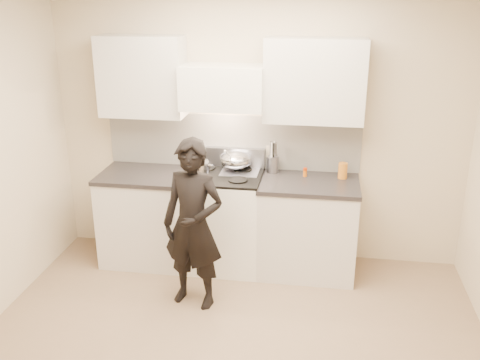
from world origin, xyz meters
name	(u,v)px	position (x,y,z in m)	size (l,w,h in m)	color
ground_plane	(227,357)	(0.00, 0.00, 0.00)	(4.00, 4.00, 0.00)	#81674F
room_shell	(226,138)	(-0.06, 0.37, 1.60)	(4.04, 3.54, 2.70)	#C4B49C
stove	(222,220)	(-0.30, 1.42, 0.47)	(0.76, 0.65, 0.96)	white
counter_right	(307,226)	(0.53, 1.43, 0.46)	(0.92, 0.67, 0.92)	silver
counter_left	(145,216)	(-1.08, 1.43, 0.46)	(0.82, 0.67, 0.92)	silver
wok	(236,160)	(-0.19, 1.57, 1.04)	(0.32, 0.39, 0.25)	silver
stock_pot	(198,169)	(-0.50, 1.32, 1.03)	(0.29, 0.25, 0.14)	silver
utensil_crock	(273,163)	(0.16, 1.63, 1.01)	(0.11, 0.11, 0.30)	#9294A0
spice_jar	(305,172)	(0.48, 1.56, 0.96)	(0.04, 0.04, 0.08)	#C75D0B
oil_glass	(343,171)	(0.83, 1.56, 0.99)	(0.09, 0.09, 0.15)	#C16E1C
person	(193,225)	(-0.41, 0.70, 0.74)	(0.54, 0.36, 1.48)	black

